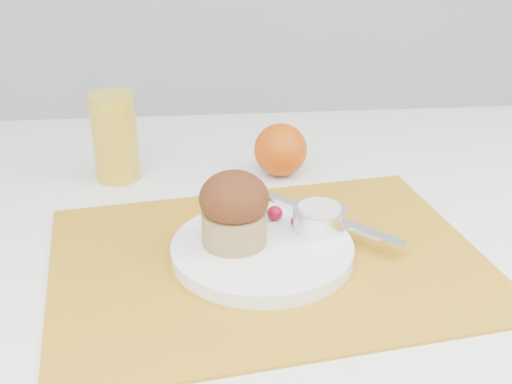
{
  "coord_description": "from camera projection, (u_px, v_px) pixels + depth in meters",
  "views": [
    {
      "loc": [
        -0.05,
        -0.73,
        1.15
      ],
      "look_at": [
        0.02,
        -0.0,
        0.8
      ],
      "focal_mm": 45.0,
      "sensor_mm": 36.0,
      "label": 1
    }
  ],
  "objects": [
    {
      "name": "butter_knife",
      "position": [
        332.0,
        219.0,
        0.8
      ],
      "size": [
        0.15,
        0.15,
        0.01
      ],
      "primitive_type": "cube",
      "rotation": [
        0.0,
        0.0,
        -0.8
      ],
      "color": "silver",
      "rests_on": "plate"
    },
    {
      "name": "raspberry_far",
      "position": [
        298.0,
        222.0,
        0.78
      ],
      "size": [
        0.02,
        0.02,
        0.02
      ],
      "primitive_type": "ellipsoid",
      "color": "#550217",
      "rests_on": "plate"
    },
    {
      "name": "raspberry_near",
      "position": [
        275.0,
        213.0,
        0.8
      ],
      "size": [
        0.02,
        0.02,
        0.02
      ],
      "primitive_type": "ellipsoid",
      "color": "#5D0215",
      "rests_on": "plate"
    },
    {
      "name": "cream",
      "position": [
        320.0,
        209.0,
        0.77
      ],
      "size": [
        0.06,
        0.06,
        0.01
      ],
      "primitive_type": "cylinder",
      "rotation": [
        0.0,
        0.0,
        -0.1
      ],
      "color": "silver",
      "rests_on": "ramekin"
    },
    {
      "name": "placemat",
      "position": [
        268.0,
        259.0,
        0.75
      ],
      "size": [
        0.55,
        0.44,
        0.0
      ],
      "primitive_type": "cube",
      "rotation": [
        0.0,
        0.0,
        0.15
      ],
      "color": "#BD841A",
      "rests_on": "table"
    },
    {
      "name": "ramekin",
      "position": [
        319.0,
        219.0,
        0.78
      ],
      "size": [
        0.08,
        0.08,
        0.03
      ],
      "primitive_type": "cylinder",
      "rotation": [
        0.0,
        0.0,
        -0.28
      ],
      "color": "silver",
      "rests_on": "plate"
    },
    {
      "name": "muffin",
      "position": [
        234.0,
        209.0,
        0.73
      ],
      "size": [
        0.1,
        0.1,
        0.09
      ],
      "color": "#A68B50",
      "rests_on": "plate"
    },
    {
      "name": "plate",
      "position": [
        262.0,
        250.0,
        0.75
      ],
      "size": [
        0.25,
        0.25,
        0.02
      ],
      "primitive_type": "cylinder",
      "rotation": [
        0.0,
        0.0,
        -0.16
      ],
      "color": "white",
      "rests_on": "placemat"
    },
    {
      "name": "orange",
      "position": [
        281.0,
        150.0,
        0.96
      ],
      "size": [
        0.08,
        0.08,
        0.08
      ],
      "primitive_type": "sphere",
      "color": "#C44C06",
      "rests_on": "table"
    },
    {
      "name": "juice_glass",
      "position": [
        115.0,
        137.0,
        0.94
      ],
      "size": [
        0.07,
        0.07,
        0.13
      ],
      "primitive_type": "cylinder",
      "rotation": [
        0.0,
        0.0,
        -0.07
      ],
      "color": "gold",
      "rests_on": "table"
    }
  ]
}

